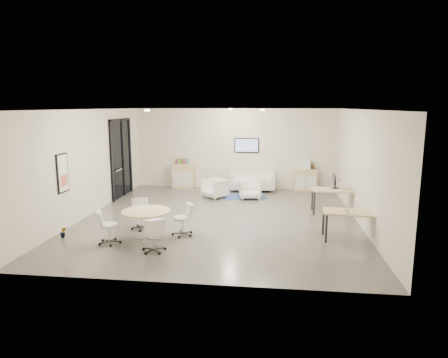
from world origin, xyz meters
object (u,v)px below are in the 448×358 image
sideboard_left (183,176)px  loveseat (252,182)px  armchair_left (215,187)px  round_table (146,214)px  desk_rear (336,192)px  desk_front (352,214)px  armchair_right (250,188)px  sideboard_right (305,180)px

sideboard_left → loveseat: 2.84m
armchair_left → round_table: (-1.02, -4.78, 0.27)m
loveseat → desk_rear: bearing=-51.5°
sideboard_left → desk_front: size_ratio=0.68×
armchair_right → desk_rear: 3.23m
sideboard_left → desk_rear: (5.56, -3.24, 0.19)m
sideboard_left → loveseat: size_ratio=0.56×
armchair_left → round_table: bearing=-64.4°
sideboard_left → armchair_right: size_ratio=1.30×
sideboard_right → sideboard_left: bearing=-179.8°
sideboard_left → armchair_left: bearing=-46.1°
armchair_left → desk_rear: (4.03, -1.65, 0.29)m
armchair_left → sideboard_left: bearing=171.5°
armchair_left → desk_front: bearing=-8.5°
desk_front → armchair_left: bearing=139.0°
desk_rear → armchair_left: bearing=158.7°
sideboard_right → armchair_right: bearing=-142.8°
sideboard_left → desk_rear: bearing=-30.2°
loveseat → round_table: 6.61m
sideboard_right → armchair_left: 3.73m
sideboard_right → desk_front: bearing=-83.3°
sideboard_right → round_table: size_ratio=0.72×
desk_front → round_table: bearing=-168.5°
round_table → armchair_right: bearing=64.4°
desk_rear → round_table: bearing=-147.2°
loveseat → desk_front: (2.75, -5.61, 0.30)m
sideboard_right → armchair_left: sideboard_right is taller
sideboard_left → armchair_left: size_ratio=1.28×
loveseat → desk_front: loveseat is taller
armchair_right → round_table: (-2.30, -4.80, 0.28)m
sideboard_right → armchair_left: size_ratio=1.15×
sideboard_left → round_table: size_ratio=0.81×
armchair_right → desk_rear: armchair_right is taller
armchair_right → desk_front: size_ratio=0.52×
loveseat → armchair_right: 1.38m
armchair_right → sideboard_left: bearing=141.7°
sideboard_right → round_table: (-4.38, -6.38, 0.22)m
armchair_left → desk_rear: bearing=15.3°
armchair_left → round_table: size_ratio=0.63×
armchair_left → round_table: armchair_left is taller
armchair_right → round_table: armchair_right is taller
sideboard_right → desk_front: sideboard_right is taller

